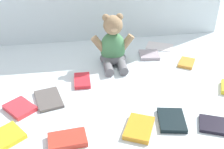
{
  "coord_description": "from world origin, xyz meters",
  "views": [
    {
      "loc": [
        -0.12,
        -0.99,
        0.65
      ],
      "look_at": [
        0.02,
        -0.1,
        0.1
      ],
      "focal_mm": 44.49,
      "sensor_mm": 36.0,
      "label": 1
    }
  ],
  "objects_px": {
    "book_case_3": "(139,128)",
    "book_case_5": "(187,63)",
    "book_case_4": "(149,55)",
    "book_case_7": "(172,120)",
    "book_case_6": "(216,125)",
    "book_case_9": "(49,99)",
    "book_case_10": "(82,81)",
    "book_case_0": "(20,108)",
    "book_case_1": "(160,46)",
    "teddy_bear": "(113,46)",
    "book_case_11": "(67,140)",
    "book_case_8": "(4,138)"
  },
  "relations": [
    {
      "from": "book_case_3",
      "to": "book_case_5",
      "type": "distance_m",
      "value": 0.53
    },
    {
      "from": "book_case_4",
      "to": "book_case_7",
      "type": "relative_size",
      "value": 0.81
    },
    {
      "from": "book_case_6",
      "to": "book_case_9",
      "type": "xyz_separation_m",
      "value": [
        -0.57,
        0.24,
        -0.0
      ]
    },
    {
      "from": "book_case_4",
      "to": "book_case_9",
      "type": "xyz_separation_m",
      "value": [
        -0.49,
        -0.3,
        -0.0
      ]
    },
    {
      "from": "book_case_10",
      "to": "book_case_6",
      "type": "bearing_deg",
      "value": 142.27
    },
    {
      "from": "book_case_9",
      "to": "book_case_6",
      "type": "bearing_deg",
      "value": -36.42
    },
    {
      "from": "book_case_0",
      "to": "book_case_5",
      "type": "xyz_separation_m",
      "value": [
        0.75,
        0.23,
        -0.0
      ]
    },
    {
      "from": "book_case_0",
      "to": "book_case_5",
      "type": "bearing_deg",
      "value": 158.15
    },
    {
      "from": "book_case_1",
      "to": "book_case_4",
      "type": "distance_m",
      "value": 0.13
    },
    {
      "from": "book_case_5",
      "to": "book_case_7",
      "type": "xyz_separation_m",
      "value": [
        -0.21,
        -0.39,
        0.0
      ]
    },
    {
      "from": "book_case_6",
      "to": "book_case_10",
      "type": "xyz_separation_m",
      "value": [
        -0.44,
        0.35,
        0.0
      ]
    },
    {
      "from": "book_case_3",
      "to": "book_case_10",
      "type": "height_order",
      "value": "book_case_3"
    },
    {
      "from": "teddy_bear",
      "to": "book_case_0",
      "type": "xyz_separation_m",
      "value": [
        -0.4,
        -0.3,
        -0.08
      ]
    },
    {
      "from": "book_case_0",
      "to": "book_case_3",
      "type": "height_order",
      "value": "same"
    },
    {
      "from": "book_case_11",
      "to": "book_case_7",
      "type": "bearing_deg",
      "value": 91.37
    },
    {
      "from": "book_case_3",
      "to": "book_case_11",
      "type": "height_order",
      "value": "book_case_11"
    },
    {
      "from": "teddy_bear",
      "to": "book_case_4",
      "type": "height_order",
      "value": "teddy_bear"
    },
    {
      "from": "book_case_4",
      "to": "book_case_10",
      "type": "distance_m",
      "value": 0.4
    },
    {
      "from": "book_case_1",
      "to": "book_case_4",
      "type": "xyz_separation_m",
      "value": [
        -0.08,
        -0.1,
        0.0
      ]
    },
    {
      "from": "book_case_9",
      "to": "book_case_10",
      "type": "relative_size",
      "value": 1.25
    },
    {
      "from": "book_case_4",
      "to": "book_case_5",
      "type": "height_order",
      "value": "same"
    },
    {
      "from": "book_case_9",
      "to": "teddy_bear",
      "type": "bearing_deg",
      "value": 27.14
    },
    {
      "from": "book_case_4",
      "to": "teddy_bear",
      "type": "bearing_deg",
      "value": 109.53
    },
    {
      "from": "book_case_5",
      "to": "book_case_8",
      "type": "xyz_separation_m",
      "value": [
        -0.78,
        -0.39,
        0.0
      ]
    },
    {
      "from": "book_case_8",
      "to": "book_case_11",
      "type": "bearing_deg",
      "value": 41.86
    },
    {
      "from": "book_case_1",
      "to": "book_case_11",
      "type": "bearing_deg",
      "value": 167.2
    },
    {
      "from": "book_case_6",
      "to": "book_case_8",
      "type": "distance_m",
      "value": 0.71
    },
    {
      "from": "book_case_5",
      "to": "book_case_9",
      "type": "height_order",
      "value": "book_case_5"
    },
    {
      "from": "book_case_6",
      "to": "book_case_9",
      "type": "relative_size",
      "value": 0.78
    },
    {
      "from": "book_case_0",
      "to": "book_case_3",
      "type": "distance_m",
      "value": 0.45
    },
    {
      "from": "book_case_3",
      "to": "book_case_6",
      "type": "xyz_separation_m",
      "value": [
        0.26,
        -0.02,
        -0.0
      ]
    },
    {
      "from": "book_case_0",
      "to": "book_case_10",
      "type": "height_order",
      "value": "same"
    },
    {
      "from": "book_case_4",
      "to": "book_case_8",
      "type": "relative_size",
      "value": 0.84
    },
    {
      "from": "book_case_3",
      "to": "book_case_10",
      "type": "xyz_separation_m",
      "value": [
        -0.17,
        0.33,
        -0.0
      ]
    },
    {
      "from": "book_case_0",
      "to": "book_case_8",
      "type": "height_order",
      "value": "same"
    },
    {
      "from": "book_case_0",
      "to": "book_case_1",
      "type": "bearing_deg",
      "value": 173.62
    },
    {
      "from": "book_case_5",
      "to": "book_case_3",
      "type": "bearing_deg",
      "value": 83.05
    },
    {
      "from": "teddy_bear",
      "to": "book_case_8",
      "type": "height_order",
      "value": "teddy_bear"
    },
    {
      "from": "book_case_1",
      "to": "book_case_7",
      "type": "height_order",
      "value": "book_case_7"
    },
    {
      "from": "book_case_1",
      "to": "book_case_7",
      "type": "bearing_deg",
      "value": -167.55
    },
    {
      "from": "book_case_1",
      "to": "book_case_9",
      "type": "distance_m",
      "value": 0.7
    },
    {
      "from": "book_case_5",
      "to": "book_case_6",
      "type": "bearing_deg",
      "value": 113.11
    },
    {
      "from": "book_case_5",
      "to": "teddy_bear",
      "type": "bearing_deg",
      "value": 22.03
    },
    {
      "from": "book_case_10",
      "to": "book_case_11",
      "type": "height_order",
      "value": "book_case_11"
    },
    {
      "from": "book_case_5",
      "to": "book_case_6",
      "type": "relative_size",
      "value": 0.9
    },
    {
      "from": "book_case_9",
      "to": "book_case_7",
      "type": "bearing_deg",
      "value": -37.83
    },
    {
      "from": "book_case_6",
      "to": "book_case_9",
      "type": "distance_m",
      "value": 0.62
    },
    {
      "from": "book_case_4",
      "to": "book_case_7",
      "type": "xyz_separation_m",
      "value": [
        -0.06,
        -0.49,
        0.0
      ]
    },
    {
      "from": "book_case_0",
      "to": "book_case_9",
      "type": "height_order",
      "value": "book_case_0"
    },
    {
      "from": "book_case_3",
      "to": "book_case_5",
      "type": "height_order",
      "value": "book_case_3"
    }
  ]
}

